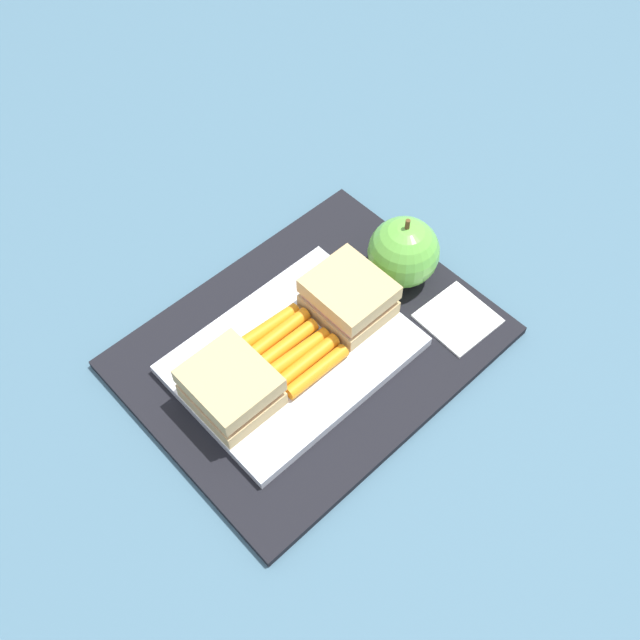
{
  "coord_description": "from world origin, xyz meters",
  "views": [
    {
      "loc": [
        -0.28,
        -0.31,
        0.65
      ],
      "look_at": [
        0.01,
        0.0,
        0.04
      ],
      "focal_mm": 41.18,
      "sensor_mm": 36.0,
      "label": 1
    }
  ],
  "objects_px": {
    "carrot_sticks_bundle": "(293,348)",
    "sandwich_half_right": "(349,297)",
    "sandwich_half_left": "(231,387)",
    "paper_napkin": "(458,318)",
    "food_tray": "(293,355)",
    "apple": "(405,253)"
  },
  "relations": [
    {
      "from": "carrot_sticks_bundle",
      "to": "food_tray",
      "type": "bearing_deg",
      "value": -146.15
    },
    {
      "from": "carrot_sticks_bundle",
      "to": "paper_napkin",
      "type": "relative_size",
      "value": 1.23
    },
    {
      "from": "food_tray",
      "to": "apple",
      "type": "relative_size",
      "value": 2.61
    },
    {
      "from": "sandwich_half_right",
      "to": "carrot_sticks_bundle",
      "type": "relative_size",
      "value": 0.93
    },
    {
      "from": "carrot_sticks_bundle",
      "to": "apple",
      "type": "xyz_separation_m",
      "value": [
        0.16,
        -0.0,
        0.02
      ]
    },
    {
      "from": "food_tray",
      "to": "sandwich_half_left",
      "type": "distance_m",
      "value": 0.08
    },
    {
      "from": "paper_napkin",
      "to": "sandwich_half_left",
      "type": "bearing_deg",
      "value": 160.81
    },
    {
      "from": "food_tray",
      "to": "carrot_sticks_bundle",
      "type": "relative_size",
      "value": 2.66
    },
    {
      "from": "sandwich_half_left",
      "to": "paper_napkin",
      "type": "xyz_separation_m",
      "value": [
        0.24,
        -0.08,
        -0.03
      ]
    },
    {
      "from": "sandwich_half_left",
      "to": "apple",
      "type": "relative_size",
      "value": 0.91
    },
    {
      "from": "food_tray",
      "to": "apple",
      "type": "xyz_separation_m",
      "value": [
        0.16,
        -0.0,
        0.03
      ]
    },
    {
      "from": "sandwich_half_left",
      "to": "apple",
      "type": "xyz_separation_m",
      "value": [
        0.24,
        -0.0,
        0.0
      ]
    },
    {
      "from": "sandwich_half_right",
      "to": "apple",
      "type": "xyz_separation_m",
      "value": [
        0.08,
        -0.0,
        0.0
      ]
    },
    {
      "from": "carrot_sticks_bundle",
      "to": "sandwich_half_right",
      "type": "bearing_deg",
      "value": -0.18
    },
    {
      "from": "paper_napkin",
      "to": "carrot_sticks_bundle",
      "type": "bearing_deg",
      "value": 152.51
    },
    {
      "from": "sandwich_half_left",
      "to": "sandwich_half_right",
      "type": "xyz_separation_m",
      "value": [
        0.16,
        0.0,
        0.0
      ]
    },
    {
      "from": "sandwich_half_right",
      "to": "apple",
      "type": "bearing_deg",
      "value": -1.08
    },
    {
      "from": "food_tray",
      "to": "apple",
      "type": "distance_m",
      "value": 0.16
    },
    {
      "from": "sandwich_half_left",
      "to": "sandwich_half_right",
      "type": "height_order",
      "value": "same"
    },
    {
      "from": "food_tray",
      "to": "carrot_sticks_bundle",
      "type": "distance_m",
      "value": 0.01
    },
    {
      "from": "apple",
      "to": "paper_napkin",
      "type": "bearing_deg",
      "value": -89.67
    },
    {
      "from": "food_tray",
      "to": "sandwich_half_left",
      "type": "bearing_deg",
      "value": 180.0
    }
  ]
}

